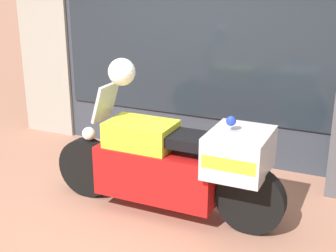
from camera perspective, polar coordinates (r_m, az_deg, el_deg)
ground_plane at (r=4.70m, az=-5.44°, el=-11.04°), size 60.00×60.00×0.00m
shop_building at (r=6.08m, az=0.63°, el=11.94°), size 5.35×0.55×3.21m
window_display at (r=6.10m, az=6.67°, el=0.77°), size 4.09×0.30×1.93m
paramedic_motorcycle at (r=4.50m, az=0.96°, el=-4.54°), size 2.41×0.66×1.26m
white_helmet at (r=4.50m, az=-5.66°, el=6.58°), size 0.26×0.26×0.26m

